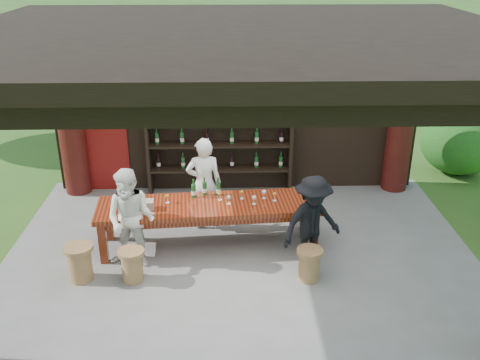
{
  "coord_description": "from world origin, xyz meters",
  "views": [
    {
      "loc": [
        -0.19,
        -7.18,
        4.5
      ],
      "look_at": [
        0.0,
        0.4,
        1.15
      ],
      "focal_mm": 40.0,
      "sensor_mm": 36.0,
      "label": 1
    }
  ],
  "objects_px": {
    "tasting_table": "(209,210)",
    "guest_man": "(312,223)",
    "guest_woman": "(131,219)",
    "wine_shelf": "(219,133)",
    "napkin_basket": "(145,205)",
    "stool_near_right": "(309,264)",
    "host": "(204,184)",
    "stool_near_left": "(132,265)",
    "stool_far_left": "(80,262)"
  },
  "relations": [
    {
      "from": "tasting_table",
      "to": "guest_man",
      "type": "height_order",
      "value": "guest_man"
    },
    {
      "from": "tasting_table",
      "to": "guest_woman",
      "type": "xyz_separation_m",
      "value": [
        -1.14,
        -0.55,
        0.14
      ]
    },
    {
      "from": "wine_shelf",
      "to": "napkin_basket",
      "type": "xyz_separation_m",
      "value": [
        -1.12,
        -2.22,
        -0.4
      ]
    },
    {
      "from": "stool_near_right",
      "to": "guest_man",
      "type": "xyz_separation_m",
      "value": [
        0.07,
        0.34,
        0.48
      ]
    },
    {
      "from": "stool_near_right",
      "to": "host",
      "type": "bearing_deg",
      "value": 133.65
    },
    {
      "from": "stool_near_left",
      "to": "guest_man",
      "type": "relative_size",
      "value": 0.34
    },
    {
      "from": "napkin_basket",
      "to": "stool_far_left",
      "type": "bearing_deg",
      "value": -138.39
    },
    {
      "from": "stool_near_right",
      "to": "host",
      "type": "height_order",
      "value": "host"
    },
    {
      "from": "napkin_basket",
      "to": "guest_woman",
      "type": "bearing_deg",
      "value": -112.91
    },
    {
      "from": "tasting_table",
      "to": "host",
      "type": "height_order",
      "value": "host"
    },
    {
      "from": "stool_near_left",
      "to": "stool_near_right",
      "type": "height_order",
      "value": "same"
    },
    {
      "from": "host",
      "to": "guest_man",
      "type": "distance_m",
      "value": 2.09
    },
    {
      "from": "wine_shelf",
      "to": "guest_woman",
      "type": "bearing_deg",
      "value": -116.29
    },
    {
      "from": "guest_woman",
      "to": "guest_man",
      "type": "xyz_separation_m",
      "value": [
        2.67,
        -0.13,
        -0.04
      ]
    },
    {
      "from": "stool_near_right",
      "to": "stool_far_left",
      "type": "distance_m",
      "value": 3.32
    },
    {
      "from": "stool_near_left",
      "to": "guest_woman",
      "type": "bearing_deg",
      "value": 95.73
    },
    {
      "from": "napkin_basket",
      "to": "tasting_table",
      "type": "bearing_deg",
      "value": 9.69
    },
    {
      "from": "host",
      "to": "tasting_table",
      "type": "bearing_deg",
      "value": 95.37
    },
    {
      "from": "tasting_table",
      "to": "stool_far_left",
      "type": "xyz_separation_m",
      "value": [
        -1.85,
        -0.94,
        -0.34
      ]
    },
    {
      "from": "host",
      "to": "guest_man",
      "type": "height_order",
      "value": "host"
    },
    {
      "from": "tasting_table",
      "to": "stool_near_left",
      "type": "xyz_separation_m",
      "value": [
        -1.09,
        -0.98,
        -0.37
      ]
    },
    {
      "from": "stool_near_left",
      "to": "stool_near_right",
      "type": "relative_size",
      "value": 1.0
    },
    {
      "from": "tasting_table",
      "to": "stool_near_left",
      "type": "bearing_deg",
      "value": -138.02
    },
    {
      "from": "stool_far_left",
      "to": "guest_man",
      "type": "height_order",
      "value": "guest_man"
    },
    {
      "from": "wine_shelf",
      "to": "tasting_table",
      "type": "xyz_separation_m",
      "value": [
        -0.15,
        -2.05,
        -0.59
      ]
    },
    {
      "from": "tasting_table",
      "to": "napkin_basket",
      "type": "bearing_deg",
      "value": -170.31
    },
    {
      "from": "stool_near_right",
      "to": "host",
      "type": "distance_m",
      "value": 2.33
    },
    {
      "from": "stool_near_left",
      "to": "stool_far_left",
      "type": "xyz_separation_m",
      "value": [
        -0.76,
        0.04,
        0.03
      ]
    },
    {
      "from": "wine_shelf",
      "to": "stool_near_left",
      "type": "relative_size",
      "value": 5.52
    },
    {
      "from": "stool_near_left",
      "to": "wine_shelf",
      "type": "bearing_deg",
      "value": 67.75
    },
    {
      "from": "host",
      "to": "guest_woman",
      "type": "distance_m",
      "value": 1.56
    },
    {
      "from": "stool_near_right",
      "to": "napkin_basket",
      "type": "relative_size",
      "value": 1.94
    },
    {
      "from": "tasting_table",
      "to": "host",
      "type": "xyz_separation_m",
      "value": [
        -0.1,
        0.62,
        0.18
      ]
    },
    {
      "from": "stool_near_left",
      "to": "napkin_basket",
      "type": "relative_size",
      "value": 1.93
    },
    {
      "from": "stool_near_left",
      "to": "guest_man",
      "type": "xyz_separation_m",
      "value": [
        2.63,
        0.3,
        0.48
      ]
    },
    {
      "from": "tasting_table",
      "to": "host",
      "type": "distance_m",
      "value": 0.65
    },
    {
      "from": "stool_far_left",
      "to": "guest_woman",
      "type": "distance_m",
      "value": 0.95
    },
    {
      "from": "tasting_table",
      "to": "stool_near_right",
      "type": "distance_m",
      "value": 1.83
    },
    {
      "from": "wine_shelf",
      "to": "guest_man",
      "type": "bearing_deg",
      "value": -63.13
    },
    {
      "from": "tasting_table",
      "to": "napkin_basket",
      "type": "height_order",
      "value": "napkin_basket"
    },
    {
      "from": "tasting_table",
      "to": "stool_near_right",
      "type": "bearing_deg",
      "value": -34.89
    },
    {
      "from": "wine_shelf",
      "to": "napkin_basket",
      "type": "bearing_deg",
      "value": -116.86
    },
    {
      "from": "stool_near_right",
      "to": "stool_near_left",
      "type": "bearing_deg",
      "value": 179.07
    },
    {
      "from": "wine_shelf",
      "to": "guest_man",
      "type": "xyz_separation_m",
      "value": [
        1.39,
        -2.74,
        -0.48
      ]
    },
    {
      "from": "wine_shelf",
      "to": "stool_near_right",
      "type": "bearing_deg",
      "value": -66.82
    },
    {
      "from": "stool_far_left",
      "to": "guest_woman",
      "type": "xyz_separation_m",
      "value": [
        0.71,
        0.39,
        0.48
      ]
    },
    {
      "from": "stool_near_right",
      "to": "guest_man",
      "type": "height_order",
      "value": "guest_man"
    },
    {
      "from": "stool_near_left",
      "to": "stool_near_right",
      "type": "distance_m",
      "value": 2.56
    },
    {
      "from": "wine_shelf",
      "to": "stool_near_left",
      "type": "bearing_deg",
      "value": -112.25
    },
    {
      "from": "stool_far_left",
      "to": "napkin_basket",
      "type": "xyz_separation_m",
      "value": [
        0.87,
        0.78,
        0.52
      ]
    }
  ]
}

